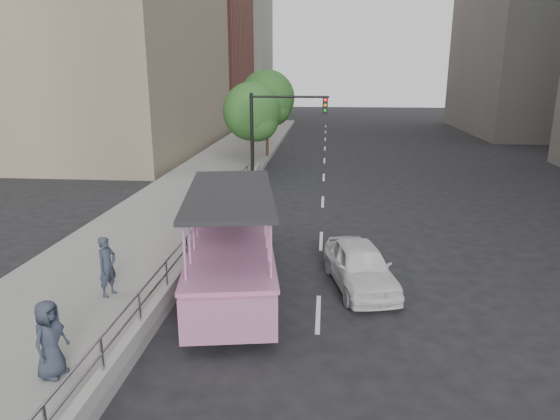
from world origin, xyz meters
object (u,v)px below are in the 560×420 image
object	(u,v)px
parking_sign	(224,201)
street_tree_near	(253,114)
duck_boat	(232,242)
street_tree_far	(268,100)
pedestrian_near	(107,266)
car	(360,266)
pedestrian_far	(50,339)
traffic_signal	(274,125)

from	to	relation	value
parking_sign	street_tree_near	xyz separation A→B (m)	(-0.77, 12.93, 2.05)
duck_boat	street_tree_far	bearing A→B (deg)	93.60
pedestrian_near	parking_sign	distance (m)	5.50
pedestrian_near	street_tree_near	distance (m)	18.17
street_tree_near	street_tree_far	size ratio (longest dim) A/B	0.89
car	pedestrian_far	world-z (taller)	pedestrian_far
pedestrian_near	parking_sign	bearing A→B (deg)	-5.12
pedestrian_far	parking_sign	bearing A→B (deg)	-0.63
pedestrian_near	traffic_signal	xyz separation A→B (m)	(3.06, 14.49, 2.35)
traffic_signal	street_tree_far	bearing A→B (deg)	98.43
pedestrian_far	traffic_signal	world-z (taller)	traffic_signal
pedestrian_far	street_tree_far	world-z (taller)	street_tree_far
car	parking_sign	distance (m)	5.77
street_tree_near	traffic_signal	bearing A→B (deg)	-65.02
pedestrian_near	parking_sign	size ratio (longest dim) A/B	0.60
car	pedestrian_far	bearing A→B (deg)	-151.57
car	parking_sign	bearing A→B (deg)	134.16
parking_sign	street_tree_near	distance (m)	13.11
traffic_signal	street_tree_far	xyz separation A→B (m)	(-1.40, 9.43, 0.81)
street_tree_near	street_tree_far	world-z (taller)	street_tree_far
parking_sign	traffic_signal	distance (m)	9.69
pedestrian_far	street_tree_near	size ratio (longest dim) A/B	0.29
traffic_signal	street_tree_near	size ratio (longest dim) A/B	0.91
street_tree_near	street_tree_far	xyz separation A→B (m)	(0.20, 6.00, 0.49)
parking_sign	street_tree_far	world-z (taller)	street_tree_far
pedestrian_near	pedestrian_far	size ratio (longest dim) A/B	1.03
car	street_tree_near	size ratio (longest dim) A/B	0.70
pedestrian_near	traffic_signal	distance (m)	14.99
street_tree_near	pedestrian_far	bearing A→B (deg)	-92.63
pedestrian_near	pedestrian_far	bearing A→B (deg)	-153.98
car	pedestrian_near	size ratio (longest dim) A/B	2.36
parking_sign	street_tree_near	world-z (taller)	street_tree_near
car	street_tree_near	world-z (taller)	street_tree_near
duck_boat	traffic_signal	distance (m)	12.36
duck_boat	street_tree_near	bearing A→B (deg)	95.72
duck_boat	street_tree_far	size ratio (longest dim) A/B	1.46
street_tree_near	street_tree_far	bearing A→B (deg)	88.09
car	traffic_signal	bearing A→B (deg)	94.72
street_tree_far	duck_boat	bearing A→B (deg)	-86.40
pedestrian_near	pedestrian_far	xyz separation A→B (m)	(0.46, -3.76, -0.02)
car	street_tree_near	bearing A→B (deg)	96.45
pedestrian_far	car	bearing A→B (deg)	-38.29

